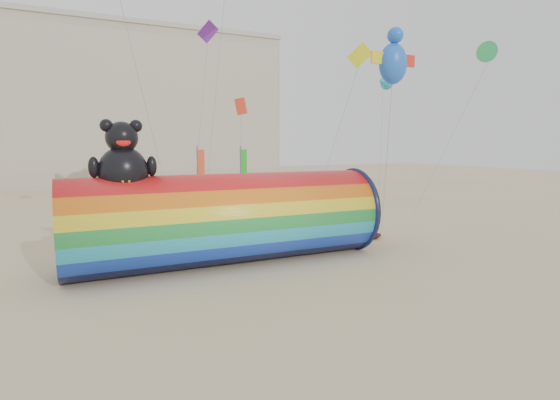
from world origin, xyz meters
name	(u,v)px	position (x,y,z in m)	size (l,w,h in m)	color
ground	(284,252)	(0.00, 0.00, 0.00)	(160.00, 160.00, 0.00)	#CCB58C
hotel_building	(45,106)	(-12.00, 45.95, 10.31)	(60.40, 15.40, 20.60)	#B7AD99
windsock_assembly	(228,216)	(-3.10, -0.63, 2.12)	(13.83, 4.21, 6.38)	red
kite_handler	(348,220)	(5.09, 1.86, 0.91)	(0.67, 0.44, 1.83)	#55565C
fabric_bundle	(361,236)	(5.28, 0.82, 0.17)	(2.62, 1.35, 0.41)	#33090A
festival_banners	(191,178)	(-0.64, 15.78, 2.64)	(11.27, 2.69, 5.20)	#59595E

